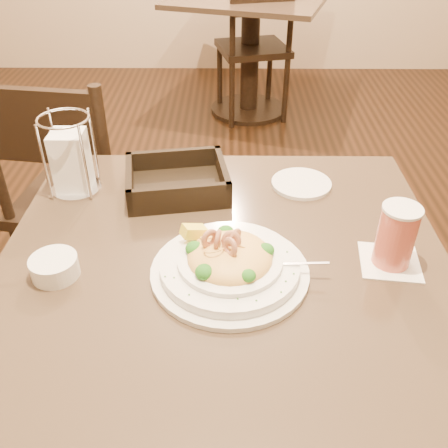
{
  "coord_description": "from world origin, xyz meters",
  "views": [
    {
      "loc": [
        0.01,
        -0.75,
        1.39
      ],
      "look_at": [
        0.0,
        0.02,
        0.84
      ],
      "focal_mm": 40.0,
      "sensor_mm": 36.0,
      "label": 1
    }
  ],
  "objects_px": {
    "background_table": "(250,35)",
    "side_plate": "(301,184)",
    "dining_chair_near": "(77,193)",
    "napkin_caddy": "(71,160)",
    "pasta_bowl": "(229,263)",
    "butter_ramekin": "(54,267)",
    "dining_chair_far": "(255,43)",
    "drink_glass": "(396,236)",
    "main_table": "(224,346)",
    "bread_basket": "(177,183)"
  },
  "relations": [
    {
      "from": "background_table",
      "to": "side_plate",
      "type": "height_order",
      "value": "side_plate"
    },
    {
      "from": "dining_chair_near",
      "to": "napkin_caddy",
      "type": "distance_m",
      "value": 0.55
    },
    {
      "from": "pasta_bowl",
      "to": "butter_ramekin",
      "type": "bearing_deg",
      "value": -178.8
    },
    {
      "from": "background_table",
      "to": "side_plate",
      "type": "bearing_deg",
      "value": -88.93
    },
    {
      "from": "pasta_bowl",
      "to": "napkin_caddy",
      "type": "xyz_separation_m",
      "value": [
        -0.37,
        0.3,
        0.05
      ]
    },
    {
      "from": "background_table",
      "to": "dining_chair_far",
      "type": "height_order",
      "value": "dining_chair_far"
    },
    {
      "from": "dining_chair_near",
      "to": "dining_chair_far",
      "type": "xyz_separation_m",
      "value": [
        0.68,
        1.8,
        0.0
      ]
    },
    {
      "from": "side_plate",
      "to": "background_table",
      "type": "bearing_deg",
      "value": 91.07
    },
    {
      "from": "napkin_caddy",
      "to": "butter_ramekin",
      "type": "xyz_separation_m",
      "value": [
        0.04,
        -0.31,
        -0.06
      ]
    },
    {
      "from": "butter_ramekin",
      "to": "side_plate",
      "type": "bearing_deg",
      "value": 33.64
    },
    {
      "from": "dining_chair_far",
      "to": "butter_ramekin",
      "type": "xyz_separation_m",
      "value": [
        -0.49,
        -2.52,
        0.29
      ]
    },
    {
      "from": "dining_chair_near",
      "to": "drink_glass",
      "type": "distance_m",
      "value": 1.12
    },
    {
      "from": "main_table",
      "to": "side_plate",
      "type": "xyz_separation_m",
      "value": [
        0.19,
        0.3,
        0.25
      ]
    },
    {
      "from": "dining_chair_near",
      "to": "dining_chair_far",
      "type": "relative_size",
      "value": 1.0
    },
    {
      "from": "dining_chair_near",
      "to": "pasta_bowl",
      "type": "xyz_separation_m",
      "value": [
        0.52,
        -0.71,
        0.29
      ]
    },
    {
      "from": "dining_chair_far",
      "to": "napkin_caddy",
      "type": "relative_size",
      "value": 4.95
    },
    {
      "from": "main_table",
      "to": "background_table",
      "type": "xyz_separation_m",
      "value": [
        0.14,
        2.58,
        0.0
      ]
    },
    {
      "from": "bread_basket",
      "to": "main_table",
      "type": "bearing_deg",
      "value": -66.87
    },
    {
      "from": "background_table",
      "to": "side_plate",
      "type": "xyz_separation_m",
      "value": [
        0.04,
        -2.28,
        0.25
      ]
    },
    {
      "from": "dining_chair_far",
      "to": "main_table",
      "type": "bearing_deg",
      "value": 72.59
    },
    {
      "from": "napkin_caddy",
      "to": "side_plate",
      "type": "height_order",
      "value": "napkin_caddy"
    },
    {
      "from": "main_table",
      "to": "side_plate",
      "type": "height_order",
      "value": "side_plate"
    },
    {
      "from": "main_table",
      "to": "background_table",
      "type": "distance_m",
      "value": 2.58
    },
    {
      "from": "bread_basket",
      "to": "napkin_caddy",
      "type": "xyz_separation_m",
      "value": [
        -0.24,
        0.01,
        0.06
      ]
    },
    {
      "from": "main_table",
      "to": "dining_chair_far",
      "type": "bearing_deg",
      "value": 86.06
    },
    {
      "from": "drink_glass",
      "to": "bread_basket",
      "type": "height_order",
      "value": "drink_glass"
    },
    {
      "from": "dining_chair_far",
      "to": "pasta_bowl",
      "type": "distance_m",
      "value": 2.53
    },
    {
      "from": "side_plate",
      "to": "butter_ramekin",
      "type": "relative_size",
      "value": 1.62
    },
    {
      "from": "drink_glass",
      "to": "main_table",
      "type": "bearing_deg",
      "value": -179.07
    },
    {
      "from": "bread_basket",
      "to": "side_plate",
      "type": "distance_m",
      "value": 0.3
    },
    {
      "from": "dining_chair_near",
      "to": "side_plate",
      "type": "xyz_separation_m",
      "value": [
        0.69,
        -0.38,
        0.27
      ]
    },
    {
      "from": "napkin_caddy",
      "to": "pasta_bowl",
      "type": "bearing_deg",
      "value": -39.55
    },
    {
      "from": "main_table",
      "to": "background_table",
      "type": "relative_size",
      "value": 0.8
    },
    {
      "from": "pasta_bowl",
      "to": "bread_basket",
      "type": "height_order",
      "value": "pasta_bowl"
    },
    {
      "from": "background_table",
      "to": "dining_chair_near",
      "type": "height_order",
      "value": "dining_chair_near"
    },
    {
      "from": "dining_chair_near",
      "to": "butter_ramekin",
      "type": "bearing_deg",
      "value": 112.89
    },
    {
      "from": "dining_chair_near",
      "to": "napkin_caddy",
      "type": "xyz_separation_m",
      "value": [
        0.15,
        -0.41,
        0.35
      ]
    },
    {
      "from": "bread_basket",
      "to": "side_plate",
      "type": "bearing_deg",
      "value": 5.83
    },
    {
      "from": "dining_chair_far",
      "to": "dining_chair_near",
      "type": "bearing_deg",
      "value": 55.83
    },
    {
      "from": "drink_glass",
      "to": "side_plate",
      "type": "bearing_deg",
      "value": 115.57
    },
    {
      "from": "dining_chair_near",
      "to": "main_table",
      "type": "bearing_deg",
      "value": 134.94
    },
    {
      "from": "dining_chair_far",
      "to": "butter_ramekin",
      "type": "bearing_deg",
      "value": 65.51
    },
    {
      "from": "drink_glass",
      "to": "napkin_caddy",
      "type": "relative_size",
      "value": 0.69
    },
    {
      "from": "napkin_caddy",
      "to": "side_plate",
      "type": "relative_size",
      "value": 1.29
    },
    {
      "from": "main_table",
      "to": "dining_chair_near",
      "type": "distance_m",
      "value": 0.85
    },
    {
      "from": "background_table",
      "to": "pasta_bowl",
      "type": "distance_m",
      "value": 2.63
    },
    {
      "from": "napkin_caddy",
      "to": "butter_ramekin",
      "type": "relative_size",
      "value": 2.08
    },
    {
      "from": "pasta_bowl",
      "to": "bread_basket",
      "type": "relative_size",
      "value": 1.28
    },
    {
      "from": "drink_glass",
      "to": "napkin_caddy",
      "type": "height_order",
      "value": "napkin_caddy"
    },
    {
      "from": "bread_basket",
      "to": "side_plate",
      "type": "height_order",
      "value": "bread_basket"
    }
  ]
}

